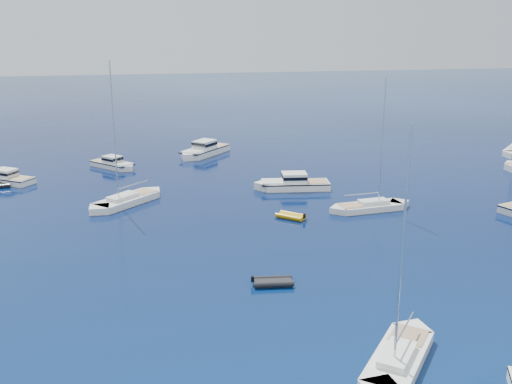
% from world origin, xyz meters
% --- Properties ---
extents(ground, '(400.00, 400.00, 0.00)m').
position_xyz_m(ground, '(0.00, 0.00, 0.00)').
color(ground, navy).
rests_on(ground, ground).
extents(motor_cruiser_centre, '(9.99, 4.11, 2.55)m').
position_xyz_m(motor_cruiser_centre, '(6.53, 34.07, 0.00)').
color(motor_cruiser_centre, white).
rests_on(motor_cruiser_centre, ground).
extents(motor_cruiser_far_l, '(8.56, 6.87, 2.24)m').
position_xyz_m(motor_cruiser_far_l, '(-27.99, 43.80, 0.00)').
color(motor_cruiser_far_l, white).
rests_on(motor_cruiser_far_l, ground).
extents(motor_cruiser_distant, '(9.44, 10.17, 2.79)m').
position_xyz_m(motor_cruiser_distant, '(-1.87, 54.91, 0.00)').
color(motor_cruiser_distant, white).
rests_on(motor_cruiser_distant, ground).
extents(motor_cruiser_horizon, '(7.19, 7.50, 2.09)m').
position_xyz_m(motor_cruiser_horizon, '(-14.94, 49.19, 0.00)').
color(motor_cruiser_horizon, silver).
rests_on(motor_cruiser_horizon, ground).
extents(sailboat_fore, '(8.42, 9.63, 14.99)m').
position_xyz_m(sailboat_fore, '(3.16, -3.95, 0.00)').
color(sailboat_fore, white).
rests_on(sailboat_fore, ground).
extents(sailboat_mid_l, '(9.80, 9.78, 16.15)m').
position_xyz_m(sailboat_mid_l, '(-12.98, 31.78, 0.00)').
color(sailboat_mid_l, silver).
rests_on(sailboat_mid_l, ground).
extents(sailboat_centre, '(10.08, 3.66, 14.49)m').
position_xyz_m(sailboat_centre, '(12.64, 24.55, 0.00)').
color(sailboat_centre, silver).
rests_on(sailboat_centre, ground).
extents(tender_yellow, '(3.48, 3.39, 0.95)m').
position_xyz_m(tender_yellow, '(3.62, 23.40, 0.00)').
color(tender_yellow, '#CE970C').
rests_on(tender_yellow, ground).
extents(tender_grey_near, '(3.38, 2.14, 0.95)m').
position_xyz_m(tender_grey_near, '(-1.63, 8.19, 0.00)').
color(tender_grey_near, black).
rests_on(tender_grey_near, ground).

